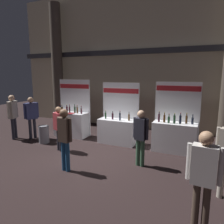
{
  "coord_description": "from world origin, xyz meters",
  "views": [
    {
      "loc": [
        3.37,
        -5.45,
        2.68
      ],
      "look_at": [
        0.57,
        0.72,
        1.45
      ],
      "focal_mm": 33.44,
      "sensor_mm": 36.0,
      "label": 1
    }
  ],
  "objects_px": {
    "trash_bin": "(44,134)",
    "visitor_3": "(13,113)",
    "exhibitor_booth_2": "(174,134)",
    "visitor_5": "(31,114)",
    "visitor_0": "(204,172)",
    "visitor_1": "(65,135)",
    "exhibitor_booth_1": "(118,128)",
    "visitor_6": "(59,125)",
    "exhibitor_booth_0": "(72,122)",
    "visitor_2": "(141,134)"
  },
  "relations": [
    {
      "from": "visitor_0",
      "to": "visitor_2",
      "type": "xyz_separation_m",
      "value": [
        -1.7,
        2.06,
        -0.09
      ]
    },
    {
      "from": "visitor_2",
      "to": "visitor_3",
      "type": "distance_m",
      "value": 5.58
    },
    {
      "from": "visitor_1",
      "to": "visitor_2",
      "type": "distance_m",
      "value": 2.15
    },
    {
      "from": "exhibitor_booth_0",
      "to": "visitor_5",
      "type": "height_order",
      "value": "exhibitor_booth_0"
    },
    {
      "from": "exhibitor_booth_0",
      "to": "visitor_2",
      "type": "distance_m",
      "value": 4.02
    },
    {
      "from": "visitor_0",
      "to": "visitor_1",
      "type": "bearing_deg",
      "value": -10.27
    },
    {
      "from": "exhibitor_booth_0",
      "to": "visitor_6",
      "type": "height_order",
      "value": "exhibitor_booth_0"
    },
    {
      "from": "exhibitor_booth_2",
      "to": "visitor_2",
      "type": "relative_size",
      "value": 1.44
    },
    {
      "from": "visitor_0",
      "to": "visitor_1",
      "type": "relative_size",
      "value": 1.01
    },
    {
      "from": "exhibitor_booth_2",
      "to": "visitor_5",
      "type": "xyz_separation_m",
      "value": [
        -5.66,
        -0.91,
        0.44
      ]
    },
    {
      "from": "exhibitor_booth_2",
      "to": "visitor_3",
      "type": "bearing_deg",
      "value": -168.65
    },
    {
      "from": "visitor_3",
      "to": "visitor_6",
      "type": "relative_size",
      "value": 1.17
    },
    {
      "from": "visitor_5",
      "to": "visitor_2",
      "type": "bearing_deg",
      "value": -70.09
    },
    {
      "from": "visitor_1",
      "to": "visitor_3",
      "type": "relative_size",
      "value": 0.96
    },
    {
      "from": "visitor_0",
      "to": "visitor_5",
      "type": "height_order",
      "value": "visitor_0"
    },
    {
      "from": "exhibitor_booth_1",
      "to": "visitor_6",
      "type": "relative_size",
      "value": 1.49
    },
    {
      "from": "exhibitor_booth_2",
      "to": "visitor_0",
      "type": "bearing_deg",
      "value": -75.41
    },
    {
      "from": "exhibitor_booth_2",
      "to": "trash_bin",
      "type": "relative_size",
      "value": 3.51
    },
    {
      "from": "exhibitor_booth_1",
      "to": "visitor_5",
      "type": "distance_m",
      "value": 3.65
    },
    {
      "from": "exhibitor_booth_1",
      "to": "visitor_3",
      "type": "relative_size",
      "value": 1.28
    },
    {
      "from": "exhibitor_booth_1",
      "to": "exhibitor_booth_2",
      "type": "relative_size",
      "value": 0.97
    },
    {
      "from": "trash_bin",
      "to": "visitor_0",
      "type": "relative_size",
      "value": 0.39
    },
    {
      "from": "visitor_1",
      "to": "visitor_5",
      "type": "bearing_deg",
      "value": 155.16
    },
    {
      "from": "exhibitor_booth_2",
      "to": "visitor_0",
      "type": "height_order",
      "value": "exhibitor_booth_2"
    },
    {
      "from": "exhibitor_booth_0",
      "to": "visitor_0",
      "type": "bearing_deg",
      "value": -35.29
    },
    {
      "from": "exhibitor_booth_2",
      "to": "visitor_5",
      "type": "distance_m",
      "value": 5.74
    },
    {
      "from": "visitor_2",
      "to": "visitor_6",
      "type": "distance_m",
      "value": 2.95
    },
    {
      "from": "exhibitor_booth_2",
      "to": "visitor_1",
      "type": "relative_size",
      "value": 1.37
    },
    {
      "from": "exhibitor_booth_2",
      "to": "visitor_6",
      "type": "distance_m",
      "value": 4.04
    },
    {
      "from": "exhibitor_booth_2",
      "to": "visitor_0",
      "type": "relative_size",
      "value": 1.36
    },
    {
      "from": "exhibitor_booth_1",
      "to": "visitor_3",
      "type": "distance_m",
      "value": 4.37
    },
    {
      "from": "exhibitor_booth_0",
      "to": "visitor_5",
      "type": "bearing_deg",
      "value": -142.63
    },
    {
      "from": "visitor_0",
      "to": "exhibitor_booth_0",
      "type": "bearing_deg",
      "value": -31.28
    },
    {
      "from": "exhibitor_booth_0",
      "to": "exhibitor_booth_1",
      "type": "relative_size",
      "value": 1.04
    },
    {
      "from": "visitor_0",
      "to": "exhibitor_booth_2",
      "type": "bearing_deg",
      "value": -71.4
    },
    {
      "from": "visitor_1",
      "to": "visitor_6",
      "type": "bearing_deg",
      "value": 140.21
    },
    {
      "from": "exhibitor_booth_0",
      "to": "exhibitor_booth_1",
      "type": "height_order",
      "value": "exhibitor_booth_0"
    },
    {
      "from": "exhibitor_booth_1",
      "to": "trash_bin",
      "type": "height_order",
      "value": "exhibitor_booth_1"
    },
    {
      "from": "visitor_3",
      "to": "visitor_0",
      "type": "bearing_deg",
      "value": 53.13
    },
    {
      "from": "exhibitor_booth_0",
      "to": "exhibitor_booth_1",
      "type": "xyz_separation_m",
      "value": [
        2.2,
        -0.06,
        -0.04
      ]
    },
    {
      "from": "exhibitor_booth_0",
      "to": "visitor_3",
      "type": "height_order",
      "value": "exhibitor_booth_0"
    },
    {
      "from": "visitor_6",
      "to": "trash_bin",
      "type": "bearing_deg",
      "value": -179.65
    },
    {
      "from": "visitor_5",
      "to": "visitor_6",
      "type": "distance_m",
      "value": 2.08
    },
    {
      "from": "trash_bin",
      "to": "visitor_3",
      "type": "relative_size",
      "value": 0.37
    },
    {
      "from": "exhibitor_booth_2",
      "to": "visitor_6",
      "type": "relative_size",
      "value": 1.53
    },
    {
      "from": "visitor_1",
      "to": "visitor_6",
      "type": "height_order",
      "value": "visitor_1"
    },
    {
      "from": "exhibitor_booth_1",
      "to": "visitor_6",
      "type": "bearing_deg",
      "value": -133.58
    },
    {
      "from": "exhibitor_booth_0",
      "to": "visitor_2",
      "type": "xyz_separation_m",
      "value": [
        3.62,
        -1.71,
        0.35
      ]
    },
    {
      "from": "trash_bin",
      "to": "exhibitor_booth_1",
      "type": "bearing_deg",
      "value": 23.97
    },
    {
      "from": "exhibitor_booth_2",
      "to": "trash_bin",
      "type": "distance_m",
      "value": 4.96
    }
  ]
}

